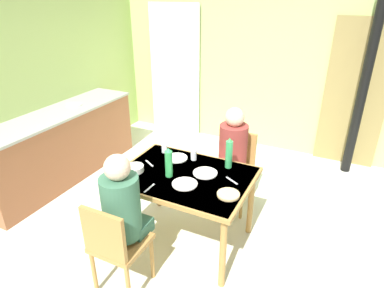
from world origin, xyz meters
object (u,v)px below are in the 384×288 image
at_px(kitchen_counter, 60,146).
at_px(chair_near_diner, 115,244).
at_px(chair_far_diner, 235,166).
at_px(dining_table, 185,182).
at_px(person_near_diner, 122,205).
at_px(water_bottle_green_far, 229,154).
at_px(water_bottle_green_near, 169,163).
at_px(person_far_diner, 233,148).
at_px(serving_bowl_center, 135,168).

distance_m(kitchen_counter, chair_near_diner, 2.19).
bearing_deg(chair_near_diner, chair_far_diner, 75.32).
relative_size(dining_table, person_near_diner, 1.59).
relative_size(chair_near_diner, chair_far_diner, 1.00).
relative_size(chair_far_diner, water_bottle_green_far, 2.83).
distance_m(kitchen_counter, water_bottle_green_near, 2.02).
bearing_deg(water_bottle_green_far, water_bottle_green_near, -137.44).
bearing_deg(water_bottle_green_near, person_near_diner, -97.85).
bearing_deg(chair_far_diner, chair_near_diner, 75.32).
distance_m(person_far_diner, water_bottle_green_far, 0.38).
relative_size(person_near_diner, person_far_diner, 1.00).
relative_size(chair_near_diner, water_bottle_green_near, 3.06).
xyz_separation_m(person_near_diner, water_bottle_green_far, (0.51, 0.98, 0.11)).
height_order(chair_far_diner, serving_bowl_center, chair_far_diner).
xyz_separation_m(chair_near_diner, person_far_diner, (0.42, 1.48, 0.28)).
height_order(dining_table, serving_bowl_center, serving_bowl_center).
bearing_deg(kitchen_counter, chair_near_diner, -33.24).
distance_m(dining_table, water_bottle_green_far, 0.49).
height_order(kitchen_counter, person_far_diner, person_far_diner).
distance_m(chair_near_diner, water_bottle_green_near, 0.83).
xyz_separation_m(chair_near_diner, serving_bowl_center, (-0.25, 0.66, 0.28)).
distance_m(dining_table, chair_near_diner, 0.85).
bearing_deg(chair_near_diner, person_near_diner, 90.00).
distance_m(kitchen_counter, water_bottle_green_far, 2.39).
xyz_separation_m(kitchen_counter, serving_bowl_center, (1.58, -0.54, 0.33)).
relative_size(person_far_diner, water_bottle_green_near, 2.71).
bearing_deg(water_bottle_green_far, chair_near_diner, -114.49).
relative_size(kitchen_counter, water_bottle_green_near, 8.05).
bearing_deg(chair_far_diner, dining_table, 74.62).
bearing_deg(kitchen_counter, person_far_diner, 6.96).
distance_m(kitchen_counter, dining_table, 2.08).
height_order(kitchen_counter, water_bottle_green_far, water_bottle_green_far).
height_order(dining_table, water_bottle_green_far, water_bottle_green_far).
relative_size(water_bottle_green_near, water_bottle_green_far, 0.93).
height_order(kitchen_counter, water_bottle_green_near, water_bottle_green_near).
bearing_deg(chair_near_diner, water_bottle_green_far, 65.51).
relative_size(kitchen_counter, dining_table, 1.87).
bearing_deg(person_far_diner, kitchen_counter, 6.96).
distance_m(kitchen_counter, serving_bowl_center, 1.70).
height_order(chair_far_diner, person_near_diner, person_near_diner).
bearing_deg(chair_far_diner, water_bottle_green_near, 68.97).
bearing_deg(chair_far_diner, person_near_diner, 74.03).
height_order(dining_table, chair_far_diner, chair_far_diner).
bearing_deg(serving_bowl_center, person_near_diner, -64.30).
bearing_deg(chair_far_diner, person_far_diner, 90.00).
distance_m(chair_near_diner, chair_far_diner, 1.67).
relative_size(dining_table, serving_bowl_center, 7.19).
distance_m(person_far_diner, water_bottle_green_near, 0.83).
xyz_separation_m(person_near_diner, serving_bowl_center, (-0.25, 0.52, -0.01)).
xyz_separation_m(person_far_diner, water_bottle_green_near, (-0.34, -0.75, 0.10)).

